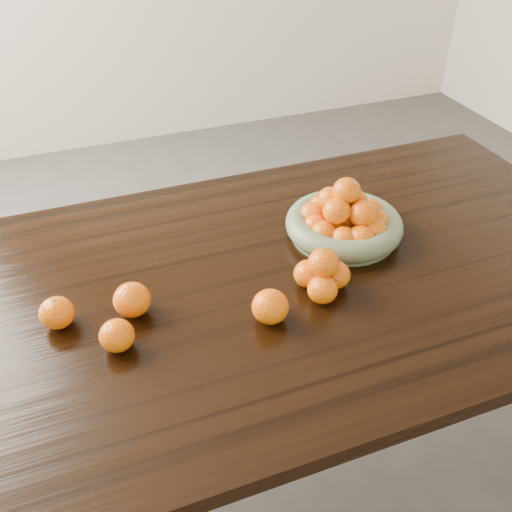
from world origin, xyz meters
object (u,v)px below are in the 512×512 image
object	(u,v)px
orange_pyramid	(322,275)
loose_orange_0	(57,313)
fruit_bowl	(345,221)
dining_table	(248,307)

from	to	relation	value
orange_pyramid	loose_orange_0	xyz separation A→B (m)	(-0.58, 0.10, -0.01)
fruit_bowl	loose_orange_0	xyz separation A→B (m)	(-0.73, -0.09, -0.01)
fruit_bowl	loose_orange_0	bearing A→B (deg)	-173.32
dining_table	orange_pyramid	distance (m)	0.22
orange_pyramid	loose_orange_0	distance (m)	0.59
dining_table	fruit_bowl	xyz separation A→B (m)	(0.30, 0.08, 0.13)
fruit_bowl	orange_pyramid	world-z (taller)	fruit_bowl
loose_orange_0	fruit_bowl	bearing A→B (deg)	6.68
dining_table	loose_orange_0	xyz separation A→B (m)	(-0.43, -0.00, 0.12)
dining_table	orange_pyramid	bearing A→B (deg)	-33.66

